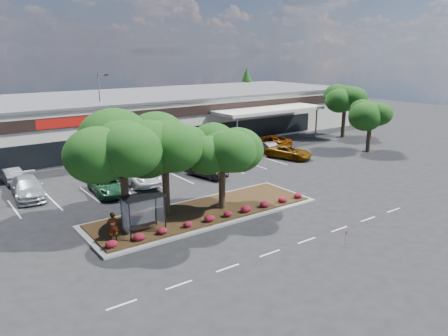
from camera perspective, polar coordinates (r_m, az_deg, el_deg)
ground at (r=31.49m, az=4.44°, el=-7.32°), size 160.00×160.00×0.00m
retail_store at (r=59.84m, az=-16.94°, el=5.91°), size 80.40×25.20×6.25m
landscape_island at (r=33.32m, az=-2.67°, el=-5.78°), size 18.00×6.00×0.26m
lane_markings at (r=39.46m, az=-5.51°, el=-2.67°), size 33.12×20.06×0.01m
shrub_row at (r=31.56m, az=-0.58°, el=-6.23°), size 17.00×0.80×0.50m
bus_shelter at (r=29.22m, az=-10.67°, el=-4.52°), size 2.75×1.55×2.59m
island_tree_west at (r=29.83m, az=-12.99°, el=-0.42°), size 7.20×7.20×7.89m
island_tree_mid at (r=31.95m, az=-7.68°, el=0.33°), size 6.60×6.60×7.32m
island_tree_east at (r=32.85m, az=-0.26°, el=0.14°), size 5.80×5.80×6.50m
tree_east_near at (r=55.93m, az=18.50°, el=5.29°), size 5.60×5.60×6.51m
tree_east_far at (r=64.59m, az=15.44°, el=7.23°), size 6.40×6.40×7.62m
conifer_north_east at (r=85.05m, az=2.94°, el=9.96°), size 3.96×3.96×9.00m
person_waiting at (r=28.86m, az=-14.32°, el=-7.35°), size 0.79×0.65×1.86m
light_pole at (r=53.91m, az=-15.64°, el=6.20°), size 1.40×0.83×9.50m
survey_stake at (r=28.78m, az=15.55°, el=-8.61°), size 0.07×0.14×1.06m
car_1 at (r=40.25m, az=-24.27°, el=-2.36°), size 2.88×6.03×1.70m
car_2 at (r=38.98m, az=-15.02°, el=-2.23°), size 2.94×5.49×1.47m
car_3 at (r=41.36m, az=-11.21°, el=-0.90°), size 2.87×5.93×1.63m
car_4 at (r=42.74m, az=-2.41°, el=-0.15°), size 2.60×4.94×1.55m
car_5 at (r=47.46m, az=-0.53°, el=1.41°), size 3.19×4.97×1.58m
car_6 at (r=47.99m, az=0.46°, el=1.47°), size 2.69×4.47×1.42m
car_7 at (r=52.37m, az=6.08°, el=2.52°), size 2.06×4.39×1.39m
car_8 at (r=50.69m, az=8.44°, el=2.09°), size 4.03×5.92×1.51m
car_9 at (r=45.60m, az=-26.09°, el=-0.82°), size 1.70×4.39×1.43m
car_10 at (r=44.90m, az=-16.29°, el=-0.01°), size 2.85×5.69×1.55m
car_11 at (r=46.39m, az=-11.93°, el=0.64°), size 3.86×5.47×1.38m
car_12 at (r=46.11m, az=-12.97°, el=0.47°), size 2.99×4.35×1.36m
car_13 at (r=46.27m, az=-8.37°, el=0.87°), size 2.06×4.81×1.54m
car_14 at (r=49.29m, az=-2.96°, el=1.88°), size 3.56×5.94×1.54m
car_15 at (r=51.11m, az=0.86°, el=2.45°), size 4.48×6.60×1.68m
car_16 at (r=56.59m, az=3.24°, el=3.55°), size 2.78×5.38×1.45m
car_17 at (r=55.91m, az=5.85°, el=3.45°), size 4.75×6.49×1.64m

